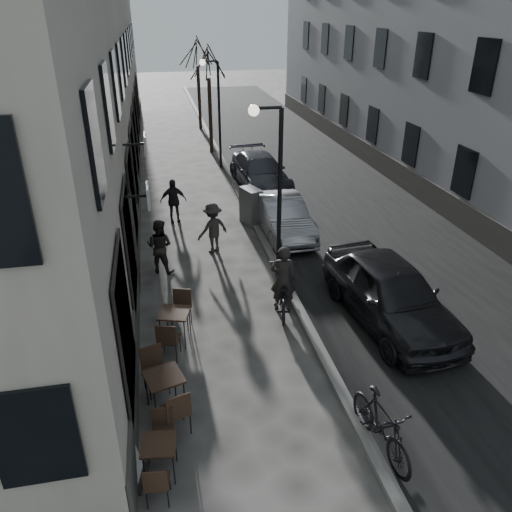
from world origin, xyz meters
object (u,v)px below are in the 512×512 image
object	(u,v)px
car_mid	(282,216)
bicycle	(283,291)
car_near	(390,293)
car_far	(260,172)
bistro_set_b	(165,389)
pedestrian_near	(160,246)
bistro_set_a	(160,455)
bistro_set_c	(175,324)
pedestrian_far	(173,201)
utility_cabinet	(251,206)
tree_far	(197,53)
sign_board	(130,462)
pedestrian_mid	(213,228)
moped	(381,425)
streetlamp_far	(215,103)
tree_near	(208,62)

from	to	relation	value
car_mid	bicycle	bearing A→B (deg)	-105.51
car_near	car_far	xyz separation A→B (m)	(-1.02, 10.98, -0.11)
bistro_set_b	pedestrian_near	world-z (taller)	pedestrian_near
bistro_set_a	bistro_set_c	world-z (taller)	bistro_set_c
pedestrian_far	utility_cabinet	bearing A→B (deg)	-19.95
bistro_set_c	tree_far	bearing A→B (deg)	99.42
bicycle	pedestrian_far	world-z (taller)	pedestrian_far
sign_board	car_mid	size ratio (longest dim) A/B	0.27
bistro_set_a	utility_cabinet	bearing A→B (deg)	77.78
pedestrian_mid	sign_board	bearing A→B (deg)	47.99
bicycle	moped	bearing A→B (deg)	109.73
bistro_set_b	pedestrian_near	distance (m)	5.96
sign_board	pedestrian_far	world-z (taller)	pedestrian_far
pedestrian_near	car_mid	distance (m)	4.72
bistro_set_a	bicycle	xyz separation A→B (m)	(3.32, 4.68, 0.13)
bicycle	moped	xyz separation A→B (m)	(0.55, -4.92, 0.02)
bistro_set_a	car_mid	bearing A→B (deg)	71.09
streetlamp_far	bicycle	bearing A→B (deg)	-90.12
bistro_set_b	utility_cabinet	distance (m)	9.72
bistro_set_c	utility_cabinet	world-z (taller)	utility_cabinet
pedestrian_near	pedestrian_far	xyz separation A→B (m)	(0.61, 3.88, -0.02)
pedestrian_far	car_near	distance (m)	9.19
bistro_set_b	bistro_set_c	bearing A→B (deg)	65.53
tree_far	pedestrian_mid	distance (m)	18.95
utility_cabinet	streetlamp_far	bearing A→B (deg)	73.08
tree_far	utility_cabinet	world-z (taller)	tree_far
car_mid	pedestrian_far	bearing A→B (deg)	151.35
utility_cabinet	bicycle	xyz separation A→B (m)	(-0.30, -5.92, -0.12)
utility_cabinet	sign_board	bearing A→B (deg)	-130.15
bistro_set_c	bicycle	xyz separation A→B (m)	(2.85, 0.89, 0.06)
streetlamp_far	tree_near	world-z (taller)	tree_near
bistro_set_a	bicycle	distance (m)	5.74
car_mid	utility_cabinet	bearing A→B (deg)	126.86
bistro_set_a	tree_near	bearing A→B (deg)	87.41
pedestrian_far	bicycle	bearing A→B (deg)	-74.48
tree_far	car_mid	bearing A→B (deg)	-86.42
tree_near	bicycle	size ratio (longest dim) A/B	2.67
tree_near	car_far	xyz separation A→B (m)	(1.38, -6.42, -3.95)
bistro_set_a	pedestrian_far	size ratio (longest dim) A/B	0.88
streetlamp_far	tree_near	distance (m)	3.36
car_near	pedestrian_near	bearing A→B (deg)	140.10
tree_near	moped	xyz separation A→B (m)	(0.45, -21.26, -4.09)
car_far	pedestrian_far	bearing A→B (deg)	-144.18
bistro_set_a	bistro_set_c	xyz separation A→B (m)	(0.47, 3.79, 0.08)
tree_near	car_mid	size ratio (longest dim) A/B	1.40
tree_near	bistro_set_c	distance (m)	17.97
bistro_set_a	bistro_set_c	bearing A→B (deg)	89.52
utility_cabinet	moped	world-z (taller)	utility_cabinet
tree_far	car_far	bearing A→B (deg)	-83.67
tree_near	pedestrian_mid	size ratio (longest dim) A/B	3.40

